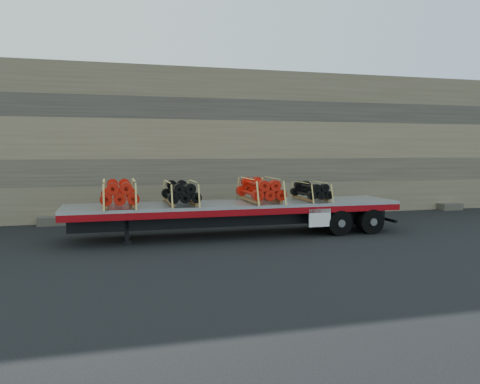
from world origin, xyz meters
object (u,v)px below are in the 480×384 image
object	(u,v)px
bundle_midfront	(180,193)
bundle_rear	(311,192)
bundle_midrear	(260,190)
bundle_front	(119,194)
trailer	(236,219)

from	to	relation	value
bundle_midfront	bundle_rear	xyz separation A→B (m)	(5.10, 0.02, -0.06)
bundle_midrear	bundle_rear	world-z (taller)	bundle_midrear
bundle_front	bundle_rear	size ratio (longest dim) A/B	1.28
bundle_front	bundle_midfront	bearing A→B (deg)	-0.00
bundle_rear	bundle_front	bearing A→B (deg)	-180.00
trailer	bundle_midrear	world-z (taller)	bundle_midrear
bundle_front	bundle_midfront	world-z (taller)	bundle_front
trailer	bundle_midfront	distance (m)	2.32
bundle_midfront	bundle_midrear	size ratio (longest dim) A/B	0.92
bundle_front	bundle_rear	distance (m)	7.24
bundle_midfront	bundle_rear	world-z (taller)	bundle_midfront
bundle_rear	bundle_midrear	bearing A→B (deg)	-180.00
bundle_front	bundle_rear	xyz separation A→B (m)	(7.24, 0.03, -0.09)
trailer	bundle_midfront	xyz separation A→B (m)	(-2.08, -0.01, 1.02)
trailer	bundle_rear	distance (m)	3.17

